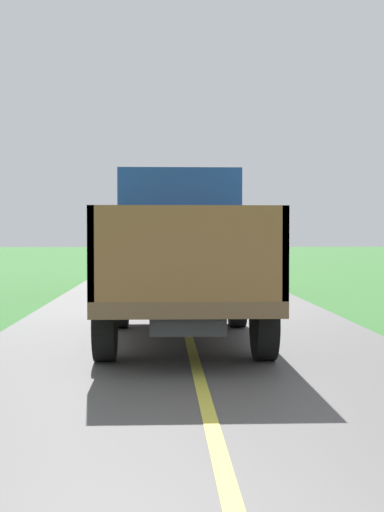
% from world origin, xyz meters
% --- Properties ---
extents(banana_truck_near, '(2.38, 5.82, 2.80)m').
position_xyz_m(banana_truck_near, '(-0.13, 9.22, 1.47)').
color(banana_truck_near, '#2D2D30').
rests_on(banana_truck_near, road_surface).
extents(banana_truck_far, '(2.38, 5.82, 2.80)m').
position_xyz_m(banana_truck_far, '(0.07, 19.69, 1.47)').
color(banana_truck_far, '#2D2D30').
rests_on(banana_truck_far, road_surface).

